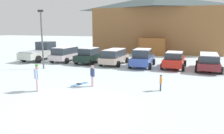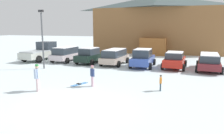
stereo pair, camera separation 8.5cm
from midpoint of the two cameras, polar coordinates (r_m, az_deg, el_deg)
ground at (r=11.23m, az=-9.39°, el=-9.91°), size 160.00×160.00×0.00m
ski_lodge at (r=36.27m, az=11.86°, el=11.05°), size 19.59×10.79×8.85m
parked_silver_wagon at (r=25.57m, az=-11.86°, el=3.44°), size 2.30×4.27×1.67m
parked_black_sedan at (r=23.94m, az=-5.67°, el=3.04°), size 2.35×4.31×1.71m
parked_beige_suv at (r=22.83m, az=0.82°, el=2.82°), size 2.32×4.56×1.63m
parked_blue_hatchback at (r=21.78m, az=8.17°, el=2.36°), size 2.13×4.33×1.79m
parked_red_sedan at (r=21.69m, az=16.14°, el=1.81°), size 2.29×4.29×1.58m
parked_maroon_van at (r=21.64m, az=24.10°, el=1.38°), size 2.41×4.91×1.53m
pickup_truck at (r=27.43m, az=-17.69°, el=3.82°), size 2.57×5.54×2.15m
skier_teen_in_navy_coat at (r=14.41m, az=-4.99°, el=-2.00°), size 0.37×0.43×1.41m
skier_adult_in_blue_parka at (r=13.98m, az=-18.73°, el=-2.27°), size 0.33×0.61×1.67m
skier_child_in_orange_jacket at (r=13.73m, az=12.76°, el=-3.84°), size 0.16×0.37×0.99m
pair_of_skis at (r=15.16m, az=-8.38°, el=-4.46°), size 0.76×1.39×0.08m
lamp_post at (r=21.41m, az=-17.63°, el=7.70°), size 0.44×0.24×5.43m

